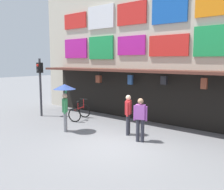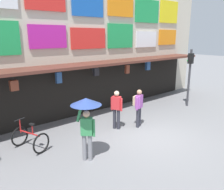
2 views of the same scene
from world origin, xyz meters
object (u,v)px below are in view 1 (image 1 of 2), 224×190
traffic_light_near (40,78)px  pedestrian_in_purple (140,116)px  pedestrian_with_umbrella (65,94)px  bicycle_parked (80,112)px  pedestrian_in_white (128,112)px

traffic_light_near → pedestrian_in_purple: size_ratio=1.90×
traffic_light_near → pedestrian_with_umbrella: (3.44, -1.16, -0.50)m
bicycle_parked → pedestrian_with_umbrella: (1.12, -1.91, 1.25)m
pedestrian_with_umbrella → pedestrian_in_purple: bearing=14.9°
pedestrian_with_umbrella → traffic_light_near: bearing=161.3°
pedestrian_in_purple → pedestrian_in_white: same height
bicycle_parked → traffic_light_near: bearing=-162.2°
pedestrian_in_white → bicycle_parked: bearing=170.5°
bicycle_parked → pedestrian_in_purple: pedestrian_in_purple is taller
traffic_light_near → pedestrian_in_white: bearing=1.5°
bicycle_parked → pedestrian_with_umbrella: size_ratio=0.64×
pedestrian_with_umbrella → pedestrian_in_purple: pedestrian_with_umbrella is taller
traffic_light_near → pedestrian_in_purple: (6.75, -0.28, -1.16)m
pedestrian_in_purple → traffic_light_near: bearing=177.6°
pedestrian_with_umbrella → pedestrian_in_white: 2.85m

